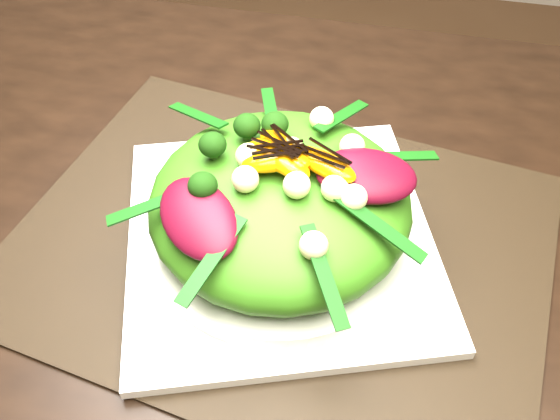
% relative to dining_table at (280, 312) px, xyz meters
% --- Properties ---
extents(dining_table, '(1.60, 0.90, 0.75)m').
position_rel_dining_table_xyz_m(dining_table, '(0.00, 0.00, 0.00)').
color(dining_table, black).
rests_on(dining_table, floor).
extents(placemat, '(0.52, 0.43, 0.00)m').
position_rel_dining_table_xyz_m(placemat, '(-0.01, 0.06, 0.02)').
color(placemat, black).
rests_on(placemat, dining_table).
extents(plate_base, '(0.34, 0.34, 0.01)m').
position_rel_dining_table_xyz_m(plate_base, '(-0.01, 0.06, 0.03)').
color(plate_base, white).
rests_on(plate_base, placemat).
extents(salad_bowl, '(0.31, 0.31, 0.02)m').
position_rel_dining_table_xyz_m(salad_bowl, '(-0.01, 0.06, 0.04)').
color(salad_bowl, silver).
rests_on(salad_bowl, plate_base).
extents(lettuce_mound, '(0.29, 0.29, 0.08)m').
position_rel_dining_table_xyz_m(lettuce_mound, '(-0.01, 0.06, 0.08)').
color(lettuce_mound, '#377014').
rests_on(lettuce_mound, salad_bowl).
extents(radicchio_leaf, '(0.09, 0.07, 0.02)m').
position_rel_dining_table_xyz_m(radicchio_leaf, '(0.06, 0.07, 0.12)').
color(radicchio_leaf, '#440715').
rests_on(radicchio_leaf, lettuce_mound).
extents(orange_segment, '(0.06, 0.03, 0.02)m').
position_rel_dining_table_xyz_m(orange_segment, '(-0.01, 0.07, 0.12)').
color(orange_segment, orange).
rests_on(orange_segment, lettuce_mound).
extents(broccoli_floret, '(0.04, 0.04, 0.03)m').
position_rel_dining_table_xyz_m(broccoli_floret, '(-0.08, 0.08, 0.12)').
color(broccoli_floret, black).
rests_on(broccoli_floret, lettuce_mound).
extents(macadamia_nut, '(0.02, 0.02, 0.02)m').
position_rel_dining_table_xyz_m(macadamia_nut, '(0.00, 0.02, 0.12)').
color(macadamia_nut, '#C4B08A').
rests_on(macadamia_nut, lettuce_mound).
extents(balsamic_drizzle, '(0.05, 0.01, 0.00)m').
position_rel_dining_table_xyz_m(balsamic_drizzle, '(-0.01, 0.07, 0.13)').
color(balsamic_drizzle, black).
rests_on(balsamic_drizzle, orange_segment).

